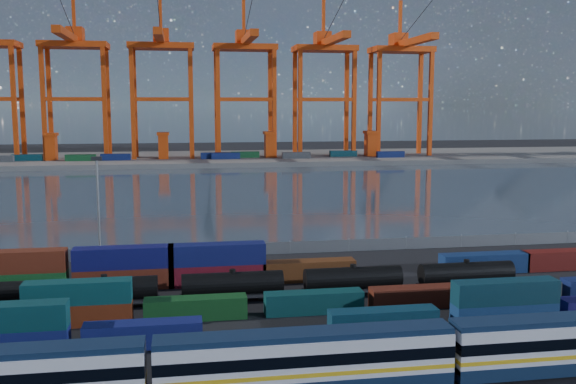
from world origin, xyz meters
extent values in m
plane|color=black|center=(0.00, 0.00, 0.00)|extent=(700.00, 700.00, 0.00)
plane|color=#333F4A|center=(0.00, 105.00, 0.01)|extent=(700.00, 700.00, 0.00)
cube|color=#514F4C|center=(0.00, 210.00, 1.00)|extent=(700.00, 70.00, 2.00)
cone|color=#1E2630|center=(-200.00, 1600.00, 260.00)|extent=(1100.00, 1100.00, 520.00)
cone|color=#1E2630|center=(200.00, 1600.00, 230.00)|extent=(1040.00, 1040.00, 460.00)
cone|color=#1E2630|center=(600.00, 1600.00, 190.00)|extent=(960.00, 960.00, 380.00)
cone|color=#1E2630|center=(950.00, 1600.00, 150.00)|extent=(840.00, 840.00, 300.00)
cube|color=silver|center=(-7.22, -23.01, 2.95)|extent=(25.43, 3.05, 3.86)
cube|color=#0F1F38|center=(-7.22, -23.01, 0.92)|extent=(25.43, 3.11, 1.22)
cube|color=#0F1F38|center=(-7.22, -23.01, 5.14)|extent=(25.43, 2.75, 0.51)
cube|color=gold|center=(-7.22, -23.01, 2.14)|extent=(25.45, 3.14, 0.37)
cube|color=black|center=(-7.22, -23.01, 3.36)|extent=(25.45, 3.14, 1.02)
cube|color=black|center=(1.68, -23.01, 0.36)|extent=(3.05, 2.03, 0.71)
cube|color=black|center=(9.88, -23.01, 0.36)|extent=(3.05, 2.03, 0.71)
cube|color=navy|center=(-34.59, -10.11, 1.28)|extent=(11.85, 2.41, 2.57)
cube|color=#0C3B40|center=(-34.59, -10.11, 3.85)|extent=(11.85, 2.41, 2.57)
cube|color=navy|center=(-21.47, -10.11, 1.28)|extent=(11.85, 2.41, 2.57)
cube|color=#0D3044|center=(3.76, -10.11, 1.28)|extent=(11.85, 2.41, 2.57)
cube|color=navy|center=(17.75, -10.11, 1.28)|extent=(11.85, 2.41, 2.57)
cube|color=#0B2F3D|center=(17.75, -10.11, 3.85)|extent=(11.85, 2.41, 2.57)
cube|color=maroon|center=(-28.94, -2.35, 1.26)|extent=(11.66, 2.37, 2.53)
cube|color=#0C4043|center=(-28.94, -2.35, 3.79)|extent=(11.66, 2.37, 2.53)
cube|color=#12451A|center=(-16.04, -2.35, 1.26)|extent=(11.66, 2.37, 2.53)
cube|color=#0B393A|center=(-2.25, -2.35, 1.26)|extent=(11.66, 2.37, 2.53)
cube|color=#531D10|center=(10.55, -2.35, 1.26)|extent=(11.66, 2.37, 2.53)
cube|color=#393B3D|center=(23.06, -2.35, 1.26)|extent=(11.66, 2.37, 2.53)
cube|color=#165422|center=(-38.98, 11.58, 1.42)|extent=(13.07, 2.66, 2.83)
cube|color=maroon|center=(-38.98, 11.58, 4.25)|extent=(13.07, 2.66, 2.83)
cube|color=maroon|center=(-25.14, 11.58, 1.42)|extent=(13.07, 2.66, 2.83)
cube|color=#101154|center=(-25.14, 11.58, 4.25)|extent=(13.07, 2.66, 2.83)
cube|color=maroon|center=(-12.81, 11.58, 1.42)|extent=(13.07, 2.66, 2.83)
cube|color=#101654|center=(-12.81, 11.58, 4.25)|extent=(13.07, 2.66, 2.83)
cube|color=#5B2D12|center=(-0.14, 11.58, 1.42)|extent=(13.07, 2.66, 2.83)
cube|color=navy|center=(26.01, 11.58, 1.42)|extent=(13.07, 2.66, 2.83)
cube|color=#61130E|center=(38.79, 11.58, 1.42)|extent=(13.07, 2.66, 2.83)
cube|color=black|center=(-37.97, 3.85, 0.29)|extent=(2.42, 1.75, 0.58)
cylinder|color=black|center=(-26.83, 3.85, 2.23)|extent=(12.61, 2.81, 2.81)
cylinder|color=black|center=(-26.83, 3.85, 3.78)|extent=(0.78, 0.78, 0.48)
cube|color=black|center=(-26.83, 3.85, 0.68)|extent=(13.09, 1.94, 0.39)
cube|color=black|center=(-31.20, 3.85, 0.29)|extent=(2.42, 1.75, 0.58)
cube|color=black|center=(-22.47, 3.85, 0.29)|extent=(2.42, 1.75, 0.58)
cylinder|color=black|center=(-11.33, 3.85, 2.23)|extent=(12.61, 2.81, 2.81)
cylinder|color=black|center=(-11.33, 3.85, 3.78)|extent=(0.78, 0.78, 0.48)
cube|color=black|center=(-11.33, 3.85, 0.68)|extent=(13.09, 1.94, 0.39)
cube|color=black|center=(-15.70, 3.85, 0.29)|extent=(2.42, 1.75, 0.58)
cube|color=black|center=(-6.97, 3.85, 0.29)|extent=(2.42, 1.75, 0.58)
cylinder|color=black|center=(4.17, 3.85, 2.23)|extent=(12.61, 2.81, 2.81)
cylinder|color=black|center=(4.17, 3.85, 3.78)|extent=(0.78, 0.78, 0.48)
cube|color=black|center=(4.17, 3.85, 0.68)|extent=(13.09, 1.94, 0.39)
cube|color=black|center=(-0.20, 3.85, 0.29)|extent=(2.42, 1.75, 0.58)
cube|color=black|center=(8.53, 3.85, 0.29)|extent=(2.42, 1.75, 0.58)
cylinder|color=black|center=(19.67, 3.85, 2.23)|extent=(12.61, 2.81, 2.81)
cylinder|color=black|center=(19.67, 3.85, 3.78)|extent=(0.78, 0.78, 0.48)
cube|color=black|center=(19.67, 3.85, 0.68)|extent=(13.09, 1.94, 0.39)
cube|color=black|center=(15.30, 3.85, 0.29)|extent=(2.42, 1.75, 0.58)
cube|color=black|center=(24.03, 3.85, 0.29)|extent=(2.42, 1.75, 0.58)
cube|color=#595B5E|center=(0.00, 28.00, 1.00)|extent=(160.00, 0.06, 2.00)
cylinder|color=slate|center=(-40.00, 28.00, 1.10)|extent=(0.12, 0.12, 2.20)
cylinder|color=slate|center=(-30.00, 28.00, 1.10)|extent=(0.12, 0.12, 2.20)
cylinder|color=slate|center=(-20.00, 28.00, 1.10)|extent=(0.12, 0.12, 2.20)
cylinder|color=slate|center=(-10.00, 28.00, 1.10)|extent=(0.12, 0.12, 2.20)
cylinder|color=slate|center=(0.00, 28.00, 1.10)|extent=(0.12, 0.12, 2.20)
cylinder|color=slate|center=(10.00, 28.00, 1.10)|extent=(0.12, 0.12, 2.20)
cylinder|color=slate|center=(20.00, 28.00, 1.10)|extent=(0.12, 0.12, 2.20)
cylinder|color=slate|center=(30.00, 28.00, 1.10)|extent=(0.12, 0.12, 2.20)
cylinder|color=slate|center=(40.00, 28.00, 1.10)|extent=(0.12, 0.12, 2.20)
cylinder|color=slate|center=(50.00, 28.00, 1.10)|extent=(0.12, 0.12, 2.20)
cylinder|color=slate|center=(-30.00, 26.00, 8.00)|extent=(0.36, 0.36, 16.00)
cube|color=black|center=(-30.00, 26.00, 16.30)|extent=(1.60, 0.40, 0.60)
cube|color=#CF3E0E|center=(-83.08, 198.50, 24.37)|extent=(1.73, 1.73, 48.75)
cube|color=#CF3E0E|center=(-83.08, 211.50, 24.37)|extent=(1.73, 1.73, 48.75)
cube|color=#CF3E0E|center=(-71.92, 198.50, 24.37)|extent=(1.73, 1.73, 48.75)
cube|color=#CF3E0E|center=(-71.92, 211.50, 24.37)|extent=(1.73, 1.73, 48.75)
cube|color=#CF3E0E|center=(-48.08, 198.50, 24.37)|extent=(1.73, 1.73, 48.75)
cube|color=#CF3E0E|center=(-48.08, 211.50, 24.37)|extent=(1.73, 1.73, 48.75)
cube|color=#CF3E0E|center=(-60.00, 198.50, 26.81)|extent=(23.83, 1.52, 1.52)
cube|color=#CF3E0E|center=(-60.00, 211.50, 26.81)|extent=(23.83, 1.52, 1.52)
cube|color=#CF3E0E|center=(-60.00, 205.00, 48.75)|extent=(27.08, 15.17, 2.38)
cube|color=#CF3E0E|center=(-60.00, 192.00, 50.91)|extent=(3.25, 52.00, 2.71)
cube|color=#CF3E0E|center=(-60.00, 209.33, 53.62)|extent=(6.50, 8.67, 5.42)
cube|color=#CF3E0E|center=(-60.00, 207.17, 61.75)|extent=(1.30, 1.30, 17.33)
cylinder|color=black|center=(-60.00, 189.40, 58.50)|extent=(0.26, 44.59, 14.71)
cube|color=#CF3E0E|center=(-36.92, 198.50, 24.37)|extent=(1.73, 1.73, 48.75)
cube|color=#CF3E0E|center=(-36.92, 211.50, 24.37)|extent=(1.73, 1.73, 48.75)
cube|color=#CF3E0E|center=(-13.08, 198.50, 24.37)|extent=(1.73, 1.73, 48.75)
cube|color=#CF3E0E|center=(-13.08, 211.50, 24.37)|extent=(1.73, 1.73, 48.75)
cube|color=#CF3E0E|center=(-25.00, 198.50, 26.81)|extent=(23.83, 1.52, 1.52)
cube|color=#CF3E0E|center=(-25.00, 211.50, 26.81)|extent=(23.83, 1.52, 1.52)
cube|color=#CF3E0E|center=(-25.00, 205.00, 48.75)|extent=(27.08, 15.17, 2.38)
cube|color=#CF3E0E|center=(-25.00, 192.00, 50.91)|extent=(3.25, 52.00, 2.71)
cube|color=#CF3E0E|center=(-25.00, 209.33, 53.62)|extent=(6.50, 8.67, 5.42)
cube|color=#CF3E0E|center=(-25.00, 207.17, 61.75)|extent=(1.30, 1.30, 17.33)
cylinder|color=black|center=(-25.00, 189.40, 58.50)|extent=(0.26, 44.59, 14.71)
cube|color=#CF3E0E|center=(-1.92, 198.50, 24.37)|extent=(1.73, 1.73, 48.75)
cube|color=#CF3E0E|center=(-1.92, 211.50, 24.37)|extent=(1.73, 1.73, 48.75)
cube|color=#CF3E0E|center=(21.92, 198.50, 24.37)|extent=(1.73, 1.73, 48.75)
cube|color=#CF3E0E|center=(21.92, 211.50, 24.37)|extent=(1.73, 1.73, 48.75)
cube|color=#CF3E0E|center=(10.00, 198.50, 26.81)|extent=(23.83, 1.52, 1.52)
cube|color=#CF3E0E|center=(10.00, 211.50, 26.81)|extent=(23.83, 1.52, 1.52)
cube|color=#CF3E0E|center=(10.00, 205.00, 48.75)|extent=(27.08, 15.17, 2.38)
cube|color=#CF3E0E|center=(10.00, 192.00, 50.91)|extent=(3.25, 52.00, 2.71)
cube|color=#CF3E0E|center=(10.00, 209.33, 53.62)|extent=(6.50, 8.67, 5.42)
cube|color=#CF3E0E|center=(10.00, 207.17, 61.75)|extent=(1.30, 1.30, 17.33)
cylinder|color=black|center=(10.00, 189.40, 58.50)|extent=(0.26, 44.59, 14.71)
cube|color=#CF3E0E|center=(33.08, 198.50, 24.37)|extent=(1.73, 1.73, 48.75)
cube|color=#CF3E0E|center=(33.08, 211.50, 24.37)|extent=(1.73, 1.73, 48.75)
cube|color=#CF3E0E|center=(56.92, 198.50, 24.37)|extent=(1.73, 1.73, 48.75)
cube|color=#CF3E0E|center=(56.92, 211.50, 24.37)|extent=(1.73, 1.73, 48.75)
cube|color=#CF3E0E|center=(45.00, 198.50, 26.81)|extent=(23.83, 1.52, 1.52)
cube|color=#CF3E0E|center=(45.00, 211.50, 26.81)|extent=(23.83, 1.52, 1.52)
cube|color=#CF3E0E|center=(45.00, 205.00, 48.75)|extent=(27.08, 15.17, 2.38)
cube|color=#CF3E0E|center=(45.00, 192.00, 50.91)|extent=(3.25, 52.00, 2.71)
cube|color=#CF3E0E|center=(45.00, 209.33, 53.62)|extent=(6.50, 8.67, 5.42)
cube|color=#CF3E0E|center=(45.00, 207.17, 61.75)|extent=(1.30, 1.30, 17.33)
cylinder|color=black|center=(45.00, 189.40, 58.50)|extent=(0.26, 44.59, 14.71)
cube|color=#CF3E0E|center=(68.08, 198.50, 24.37)|extent=(1.73, 1.73, 48.75)
cube|color=#CF3E0E|center=(68.08, 211.50, 24.37)|extent=(1.73, 1.73, 48.75)
cube|color=#CF3E0E|center=(91.92, 198.50, 24.37)|extent=(1.73, 1.73, 48.75)
cube|color=#CF3E0E|center=(91.92, 211.50, 24.37)|extent=(1.73, 1.73, 48.75)
cube|color=#CF3E0E|center=(80.00, 198.50, 26.81)|extent=(23.83, 1.52, 1.52)
cube|color=#CF3E0E|center=(80.00, 211.50, 26.81)|extent=(23.83, 1.52, 1.52)
cube|color=#CF3E0E|center=(80.00, 205.00, 48.75)|extent=(27.08, 15.17, 2.38)
cube|color=#CF3E0E|center=(80.00, 192.00, 50.91)|extent=(3.25, 52.00, 2.71)
cube|color=#CF3E0E|center=(80.00, 209.33, 53.62)|extent=(6.50, 8.67, 5.42)
cube|color=#CF3E0E|center=(80.00, 207.17, 61.75)|extent=(1.30, 1.30, 17.33)
cylinder|color=black|center=(80.00, 189.40, 58.50)|extent=(0.26, 44.59, 14.71)
cube|color=navy|center=(0.66, 194.68, 3.30)|extent=(12.00, 2.44, 2.60)
cube|color=navy|center=(71.34, 190.93, 3.30)|extent=(12.00, 2.44, 2.60)
cube|color=navy|center=(-3.64, 196.08, 3.30)|extent=(12.00, 2.44, 2.60)
cube|color=#0C3842|center=(-79.29, 198.48, 3.30)|extent=(12.00, 2.44, 2.60)
cube|color=#3F4244|center=(30.38, 192.70, 3.30)|extent=(12.00, 2.44, 2.60)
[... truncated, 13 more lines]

